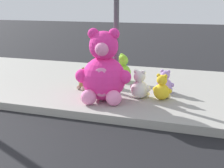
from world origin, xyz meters
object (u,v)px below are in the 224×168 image
Objects in this scene: plush_pink_large at (104,72)px; sign_pole at (116,12)px; plush_tan at (104,76)px; plush_lavender at (165,83)px; plush_yellow at (162,89)px; plush_lime at (122,70)px; plush_white at (140,87)px; plush_brown at (85,81)px.

sign_pole is at bearing 84.38° from plush_pink_large.
sign_pole is 5.88× the size of plush_tan.
sign_pole is 6.38× the size of plush_lavender.
plush_lavender is (0.98, 0.37, -1.50)m from sign_pole.
plush_pink_large is 2.59× the size of plush_tan.
sign_pole reaches higher than plush_yellow.
plush_yellow is at bearing -44.50° from plush_lime.
plush_yellow is at bearing -86.49° from plush_lavender.
plush_lime reaches higher than plush_white.
plush_lime is at bearing 95.54° from plush_pink_large.
plush_brown is 1.75m from plush_lavender.
sign_pole is 1.68m from plush_brown.
plush_brown is 0.93× the size of plush_yellow.
plush_tan is 1.08× the size of plush_lavender.
plush_tan is (-1.05, 0.73, -0.02)m from plush_white.
sign_pole is 2.27× the size of plush_pink_large.
plush_tan is at bearing 155.40° from plush_yellow.
plush_brown is 1.76m from plush_yellow.
plush_white is at bearing -18.79° from sign_pole.
plush_tan is 1.46m from plush_lavender.
sign_pole reaches higher than plush_tan.
plush_yellow is at bearing -24.60° from plush_tan.
sign_pole reaches higher than plush_pink_large.
plush_white reaches higher than plush_tan.
plush_brown is 0.72× the size of plush_lime.
plush_pink_large is 2.71× the size of plush_yellow.
plush_pink_large reaches higher than plush_lavender.
plush_lime is at bearing 149.99° from plush_lavender.
plush_white is 1.34m from plush_brown.
plush_lime reaches higher than plush_brown.
plush_pink_large is 2.42× the size of plush_white.
plush_lime is (-0.16, 1.65, -0.30)m from plush_pink_large.
plush_yellow is (1.01, -0.14, -1.49)m from sign_pole.
plush_brown is (-1.31, 0.24, -0.04)m from plush_white.
plush_yellow is (0.03, -0.51, 0.01)m from plush_lavender.
plush_white is (0.57, -0.19, -1.46)m from sign_pole.
plush_white is at bearing -57.90° from plush_lime.
plush_pink_large is at bearing -42.64° from plush_brown.
sign_pole is 6.15× the size of plush_yellow.
plush_brown is at bearing -118.68° from plush_tan.
plush_yellow reaches higher than plush_brown.
plush_pink_large is at bearing -84.46° from plush_lime.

